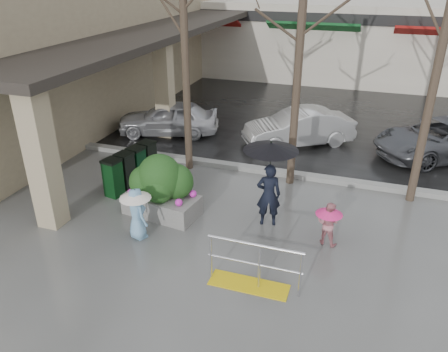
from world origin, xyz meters
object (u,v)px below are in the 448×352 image
Objects in this scene: car_b at (299,127)px; car_a at (168,118)px; child_pink at (328,220)px; news_boxes at (131,168)px; planter at (161,186)px; woman at (270,174)px; car_c at (443,139)px; handrail at (252,271)px; child_blue at (136,209)px.

car_a is at bearing -116.49° from car_b.
news_boxes is (-5.69, 1.20, -0.07)m from child_pink.
planter is at bearing -55.00° from car_b.
woman reaches higher than car_c.
planter reaches higher than handrail.
news_boxes is 10.08m from car_c.
handrail is 0.96× the size of news_boxes.
woman is 1.11× the size of news_boxes.
car_a is (-2.35, 5.39, -0.15)m from planter.
car_c is (2.99, 6.33, 0.02)m from child_pink.
news_boxes is at bearing 1.15° from child_pink.
child_blue is at bearing -52.12° from car_b.
car_b is (-1.70, 5.89, 0.02)m from child_pink.
woman is 5.56m from car_b.
handrail is at bearing -60.19° from car_c.
child_blue is 0.34× the size of car_a.
car_c is (7.12, 6.34, -0.15)m from planter.
planter is (-2.91, 1.98, 0.41)m from handrail.
planter is 0.44× the size of car_c.
news_boxes is (-4.47, 3.19, 0.16)m from handrail.
planter is at bearing 6.88° from car_a.
car_b is (-0.48, 7.88, 0.25)m from handrail.
news_boxes is at bearing 144.47° from handrail.
handrail is 0.50× the size of car_b.
handrail is at bearing -24.58° from news_boxes.
child_blue reaches higher than handrail.
car_a is at bearing -26.65° from child_pink.
handrail is at bearing -34.25° from planter.
car_b is (4.78, 0.51, 0.00)m from car_a.
planter reaches higher than child_blue.
child_pink is (1.48, -0.38, -0.76)m from woman.
woman is 2.75m from planter.
child_blue is at bearing 164.33° from handrail.
woman is at bearing 8.40° from planter.
handrail is 3.11m from child_blue.
car_b is 0.84× the size of car_c.
woman reaches higher than car_b.
woman is 1.71m from child_pink.
woman reaches higher than planter.
child_pink is 0.27× the size of car_b.
handrail is at bearing -29.12° from car_b.
child_blue is 0.63× the size of planter.
woman is at bearing -117.09° from child_blue.
woman reaches higher than child_pink.
child_blue and car_c have the same top height.
planter is (-2.65, -0.39, -0.59)m from woman.
car_b reaches higher than news_boxes.
child_blue is at bearing -46.73° from news_boxes.
car_c reaches higher than child_pink.
handrail is at bearing 80.44° from woman.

